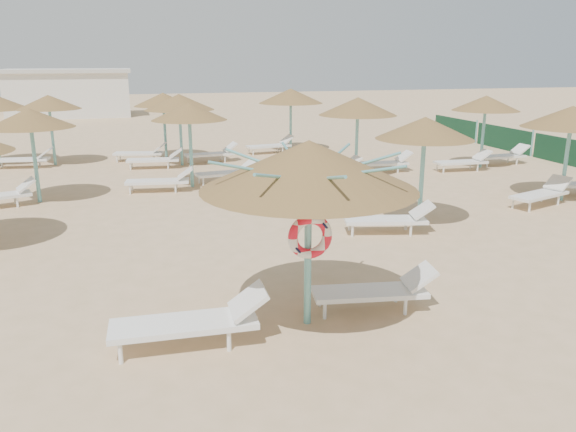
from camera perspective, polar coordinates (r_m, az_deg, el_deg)
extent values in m
plane|color=tan|center=(8.82, -0.31, -10.91)|extent=(120.00, 120.00, 0.00)
cylinder|color=#66B1B1|center=(8.41, 2.04, -3.51)|extent=(0.11, 0.11, 2.38)
cone|color=olive|center=(8.07, 2.12, 5.21)|extent=(3.17, 3.17, 0.71)
cylinder|color=#66B1B1|center=(8.12, 2.11, 3.42)|extent=(0.20, 0.20, 0.12)
cylinder|color=#66B1B1|center=(8.33, 6.92, 5.10)|extent=(1.43, 0.04, 0.36)
cylinder|color=#66B1B1|center=(8.72, 4.33, 5.65)|extent=(1.04, 1.04, 0.36)
cylinder|color=#66B1B1|center=(8.77, 0.67, 5.75)|extent=(0.04, 1.43, 0.36)
cylinder|color=#66B1B1|center=(8.43, -2.30, 5.34)|extent=(1.04, 1.04, 0.36)
cylinder|color=#66B1B1|center=(7.89, -2.94, 4.61)|extent=(1.43, 0.04, 0.36)
cylinder|color=#66B1B1|center=(7.45, -0.46, 3.96)|extent=(1.04, 1.04, 0.36)
cylinder|color=#66B1B1|center=(7.40, 3.84, 3.85)|extent=(0.04, 1.43, 0.36)
cylinder|color=#66B1B1|center=(7.78, 6.91, 4.35)|extent=(1.04, 1.04, 0.36)
torus|color=red|center=(8.24, 2.26, -2.10)|extent=(0.68, 0.15, 0.68)
cylinder|color=white|center=(8.05, -16.66, -13.22)|extent=(0.06, 0.06, 0.30)
cylinder|color=white|center=(8.53, -16.49, -11.48)|extent=(0.06, 0.06, 0.30)
cylinder|color=white|center=(8.07, -6.01, -12.51)|extent=(0.06, 0.06, 0.30)
cylinder|color=white|center=(8.54, -6.51, -10.83)|extent=(0.06, 0.06, 0.30)
cube|color=white|center=(8.18, -10.52, -10.76)|extent=(2.08, 0.75, 0.09)
cube|color=white|center=(8.15, -4.07, -8.60)|extent=(0.55, 0.67, 0.39)
cylinder|color=white|center=(8.94, 3.76, -9.60)|extent=(0.06, 0.06, 0.27)
cylinder|color=white|center=(9.38, 3.22, -8.35)|extent=(0.06, 0.06, 0.27)
cylinder|color=white|center=(9.26, 11.83, -9.01)|extent=(0.06, 0.06, 0.27)
cylinder|color=white|center=(9.68, 10.93, -7.83)|extent=(0.06, 0.06, 0.27)
cube|color=white|center=(9.25, 8.26, -7.66)|extent=(1.91, 0.87, 0.08)
cube|color=white|center=(9.40, 13.19, -6.00)|extent=(0.55, 0.65, 0.35)
cylinder|color=#66B1B1|center=(17.30, -24.30, 5.00)|extent=(0.11, 0.11, 2.30)
cone|color=olive|center=(17.14, -24.76, 9.04)|extent=(2.36, 2.36, 0.53)
cylinder|color=#66B1B1|center=(17.17, -24.67, 8.28)|extent=(0.20, 0.20, 0.12)
cylinder|color=white|center=(17.11, -25.79, 1.25)|extent=(0.06, 0.06, 0.28)
cylinder|color=white|center=(17.60, -26.00, 1.59)|extent=(0.06, 0.06, 0.28)
cube|color=white|center=(17.30, -25.08, 2.91)|extent=(0.64, 0.71, 0.36)
cylinder|color=#66B1B1|center=(23.33, -22.83, 7.60)|extent=(0.11, 0.11, 2.30)
cone|color=olive|center=(23.21, -23.16, 10.60)|extent=(2.34, 2.34, 0.53)
cylinder|color=#66B1B1|center=(23.23, -23.10, 10.04)|extent=(0.20, 0.20, 0.12)
cylinder|color=white|center=(23.72, -27.06, 4.75)|extent=(0.06, 0.06, 0.28)
cylinder|color=white|center=(22.85, -24.22, 4.73)|extent=(0.06, 0.06, 0.28)
cylinder|color=white|center=(23.33, -23.91, 4.97)|extent=(0.06, 0.06, 0.28)
cube|color=white|center=(23.21, -25.42, 5.20)|extent=(1.96, 0.84, 0.08)
cube|color=white|center=(22.95, -23.45, 5.93)|extent=(0.55, 0.65, 0.36)
cylinder|color=#66B1B1|center=(17.99, -9.84, 6.53)|extent=(0.11, 0.11, 2.30)
cone|color=olive|center=(17.84, -10.02, 10.42)|extent=(2.34, 2.34, 0.53)
cylinder|color=#66B1B1|center=(17.86, -9.99, 9.69)|extent=(0.20, 0.20, 0.12)
cylinder|color=white|center=(17.56, -15.76, 2.58)|extent=(0.06, 0.06, 0.28)
cylinder|color=white|center=(18.04, -15.56, 2.94)|extent=(0.06, 0.06, 0.28)
cylinder|color=white|center=(17.42, -11.35, 2.77)|extent=(0.06, 0.06, 0.28)
cylinder|color=white|center=(17.91, -11.27, 3.12)|extent=(0.06, 0.06, 0.28)
cube|color=white|center=(17.67, -13.13, 3.44)|extent=(1.97, 0.87, 0.08)
cube|color=white|center=(17.56, -10.41, 4.32)|extent=(0.56, 0.66, 0.36)
cylinder|color=white|center=(18.16, -8.60, 3.42)|extent=(0.06, 0.06, 0.28)
cylinder|color=white|center=(18.63, -9.00, 3.72)|extent=(0.06, 0.06, 0.28)
cylinder|color=white|center=(18.53, -4.56, 3.80)|extent=(0.06, 0.06, 0.28)
cylinder|color=white|center=(19.00, -5.05, 4.08)|extent=(0.06, 0.06, 0.28)
cube|color=white|center=(18.57, -6.44, 4.34)|extent=(1.97, 0.87, 0.08)
cube|color=white|center=(18.78, -3.97, 5.27)|extent=(0.56, 0.66, 0.36)
cylinder|color=#66B1B1|center=(23.49, -12.40, 8.51)|extent=(0.11, 0.11, 2.30)
cone|color=olive|center=(23.37, -12.57, 11.49)|extent=(2.32, 2.32, 0.52)
cylinder|color=#66B1B1|center=(23.39, -12.54, 10.94)|extent=(0.20, 0.20, 0.12)
cylinder|color=white|center=(23.14, -16.98, 5.56)|extent=(0.06, 0.06, 0.28)
cylinder|color=white|center=(23.62, -16.68, 5.77)|extent=(0.06, 0.06, 0.28)
cylinder|color=white|center=(22.84, -13.69, 5.67)|extent=(0.06, 0.06, 0.28)
cylinder|color=white|center=(23.33, -13.45, 5.88)|extent=(0.06, 0.06, 0.28)
cube|color=white|center=(23.17, -14.94, 6.17)|extent=(1.99, 1.04, 0.08)
cube|color=white|center=(22.96, -12.90, 6.83)|extent=(0.61, 0.70, 0.36)
cylinder|color=#66B1B1|center=(13.92, 13.42, 3.66)|extent=(0.11, 0.11, 2.30)
cone|color=olive|center=(13.72, 13.75, 8.68)|extent=(2.32, 2.32, 0.52)
cylinder|color=#66B1B1|center=(13.75, 13.69, 7.74)|extent=(0.20, 0.20, 0.12)
cylinder|color=white|center=(12.95, 6.56, -1.52)|extent=(0.06, 0.06, 0.28)
cylinder|color=white|center=(13.42, 6.26, -0.88)|extent=(0.06, 0.06, 0.28)
cylinder|color=white|center=(13.21, 12.37, -1.44)|extent=(0.06, 0.06, 0.28)
cylinder|color=white|center=(13.68, 11.87, -0.82)|extent=(0.06, 0.06, 0.28)
cube|color=white|center=(13.27, 9.85, -0.41)|extent=(1.99, 1.06, 0.08)
cube|color=white|center=(13.41, 13.46, 0.61)|extent=(0.61, 0.70, 0.36)
cylinder|color=#66B1B1|center=(19.66, 6.98, 7.41)|extent=(0.11, 0.11, 2.30)
cone|color=olive|center=(19.52, 7.11, 11.01)|extent=(2.66, 2.66, 0.60)
cylinder|color=#66B1B1|center=(19.54, 7.08, 10.31)|extent=(0.20, 0.20, 0.12)
cylinder|color=white|center=(18.52, 2.35, 3.83)|extent=(0.06, 0.06, 0.28)
cylinder|color=white|center=(18.98, 1.76, 4.12)|extent=(0.06, 0.06, 0.28)
cylinder|color=white|center=(19.08, 6.10, 4.11)|extent=(0.06, 0.06, 0.28)
cylinder|color=white|center=(19.52, 5.44, 4.39)|extent=(0.06, 0.06, 0.28)
cube|color=white|center=(19.03, 4.29, 4.67)|extent=(1.95, 0.78, 0.08)
cube|color=white|center=(19.36, 6.60, 5.52)|extent=(0.54, 0.64, 0.36)
cylinder|color=white|center=(20.04, 7.50, 4.62)|extent=(0.06, 0.06, 0.28)
cylinder|color=white|center=(20.51, 7.07, 4.89)|extent=(0.06, 0.06, 0.28)
cylinder|color=white|center=(20.50, 11.11, 4.70)|extent=(0.06, 0.06, 0.28)
cylinder|color=white|center=(20.95, 10.61, 4.97)|extent=(0.06, 0.06, 0.28)
cube|color=white|center=(20.50, 9.44, 5.30)|extent=(1.95, 0.78, 0.08)
cube|color=white|center=(20.76, 11.69, 5.99)|extent=(0.54, 0.64, 0.36)
cylinder|color=#66B1B1|center=(24.87, 0.27, 9.25)|extent=(0.11, 0.11, 2.30)
cone|color=olive|center=(24.76, 0.28, 12.11)|extent=(2.78, 2.78, 0.62)
cylinder|color=#66B1B1|center=(24.78, 0.28, 11.55)|extent=(0.20, 0.20, 0.12)
cylinder|color=white|center=(23.84, -3.55, 6.49)|extent=(0.06, 0.06, 0.28)
cylinder|color=white|center=(24.30, -3.96, 6.66)|extent=(0.06, 0.06, 0.28)
cylinder|color=white|center=(24.32, -0.55, 6.70)|extent=(0.06, 0.06, 0.28)
cylinder|color=white|center=(24.78, -1.00, 6.87)|extent=(0.06, 0.06, 0.28)
cube|color=white|center=(24.32, -1.98, 7.12)|extent=(1.97, 0.88, 0.08)
cube|color=white|center=(24.61, -0.13, 7.80)|extent=(0.56, 0.66, 0.36)
cylinder|color=#66B1B1|center=(17.84, 26.40, 5.04)|extent=(0.11, 0.11, 2.30)
cone|color=olive|center=(17.69, 26.89, 8.98)|extent=(2.69, 2.69, 0.60)
cylinder|color=#66B1B1|center=(17.71, 26.79, 8.22)|extent=(0.20, 0.20, 0.12)
cylinder|color=white|center=(16.24, 23.33, 0.82)|extent=(0.06, 0.06, 0.28)
cylinder|color=white|center=(16.50, 21.89, 1.20)|extent=(0.06, 0.06, 0.28)
cylinder|color=white|center=(17.37, 25.76, 1.45)|extent=(0.06, 0.06, 0.28)
cylinder|color=white|center=(17.61, 24.38, 1.79)|extent=(0.06, 0.06, 0.28)
cube|color=white|center=(16.99, 24.17, 1.97)|extent=(2.00, 1.19, 0.08)
cube|color=white|center=(17.66, 25.73, 3.07)|extent=(0.65, 0.72, 0.36)
cylinder|color=white|center=(18.43, 25.99, 2.17)|extent=(0.06, 0.06, 0.28)
cylinder|color=white|center=(18.88, 25.42, 2.53)|extent=(0.06, 0.06, 0.28)
cylinder|color=#66B1B1|center=(22.20, 19.18, 7.61)|extent=(0.11, 0.11, 2.30)
cone|color=olive|center=(22.08, 19.47, 10.77)|extent=(2.42, 2.42, 0.55)
cylinder|color=#66B1B1|center=(22.10, 19.41, 10.17)|extent=(0.20, 0.20, 0.12)
cylinder|color=white|center=(20.82, 15.52, 4.59)|extent=(0.06, 0.06, 0.28)
cylinder|color=white|center=(21.25, 14.89, 4.86)|extent=(0.06, 0.06, 0.28)
cylinder|color=white|center=(21.49, 18.71, 4.67)|extent=(0.06, 0.06, 0.28)
cylinder|color=white|center=(21.91, 18.03, 4.93)|extent=(0.06, 0.06, 0.28)
cube|color=white|center=(21.39, 17.14, 5.24)|extent=(1.93, 0.71, 0.08)
cube|color=white|center=(21.78, 19.14, 5.90)|extent=(0.51, 0.62, 0.36)
cylinder|color=white|center=(22.54, 19.58, 5.07)|extent=(0.06, 0.06, 0.28)
cylinder|color=white|center=(22.93, 18.83, 5.31)|extent=(0.06, 0.06, 0.28)
cylinder|color=white|center=(23.38, 22.22, 5.17)|extent=(0.06, 0.06, 0.28)
cylinder|color=white|center=(23.76, 21.45, 5.40)|extent=(0.06, 0.06, 0.28)
cube|color=white|center=(23.19, 20.83, 5.69)|extent=(1.93, 0.71, 0.08)
cube|color=white|center=(23.70, 22.50, 6.30)|extent=(0.51, 0.62, 0.36)
cylinder|color=#66B1B1|center=(21.84, -10.84, 8.07)|extent=(0.11, 0.11, 2.30)
cone|color=olive|center=(21.72, -11.01, 11.31)|extent=(2.60, 2.60, 0.58)
cylinder|color=#66B1B1|center=(21.74, -10.97, 10.68)|extent=(0.20, 0.20, 0.12)
cylinder|color=white|center=(21.37, -15.72, 4.86)|extent=(0.06, 0.06, 0.28)
cylinder|color=white|center=(21.86, -15.58, 5.10)|extent=(0.06, 0.06, 0.28)
cylinder|color=white|center=(21.26, -12.09, 5.04)|extent=(0.06, 0.06, 0.28)
cylinder|color=white|center=(21.75, -12.03, 5.28)|extent=(0.06, 0.06, 0.28)
cube|color=white|center=(21.51, -13.56, 5.56)|extent=(1.96, 0.83, 0.08)
cube|color=white|center=(21.42, -11.32, 6.30)|extent=(0.55, 0.65, 0.36)
cylinder|color=white|center=(21.99, -9.82, 5.51)|extent=(0.06, 0.06, 0.28)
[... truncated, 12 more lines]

